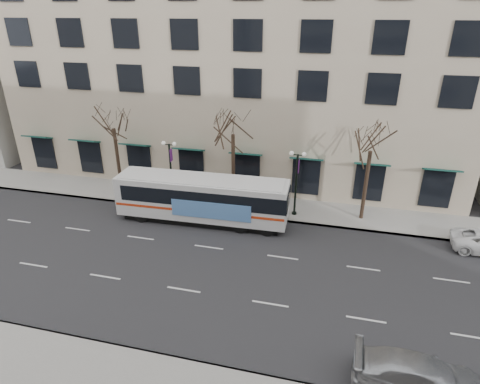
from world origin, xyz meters
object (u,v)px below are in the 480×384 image
(lamp_post_left, at_px, (171,169))
(city_bus, at_px, (203,198))
(silver_car, at_px, (422,378))
(lamp_post_right, at_px, (296,181))
(tree_far_left, at_px, (112,117))
(tree_far_right, at_px, (372,138))
(tree_far_mid, at_px, (233,122))

(lamp_post_left, relative_size, city_bus, 0.41)
(city_bus, height_order, silver_car, city_bus)
(lamp_post_right, relative_size, silver_car, 0.94)
(lamp_post_left, distance_m, silver_car, 22.35)
(tree_far_left, distance_m, tree_far_right, 20.00)
(tree_far_mid, distance_m, city_bus, 6.04)
(silver_car, bearing_deg, tree_far_mid, 41.18)
(silver_car, bearing_deg, tree_far_right, 10.07)
(tree_far_mid, relative_size, city_bus, 0.67)
(tree_far_mid, xyz_separation_m, silver_car, (11.97, -15.00, -6.10))
(lamp_post_right, height_order, city_bus, lamp_post_right)
(tree_far_left, relative_size, city_bus, 0.65)
(lamp_post_left, relative_size, silver_car, 0.94)
(tree_far_left, distance_m, lamp_post_left, 6.29)
(tree_far_right, distance_m, lamp_post_right, 6.11)
(tree_far_mid, height_order, tree_far_right, tree_far_mid)
(lamp_post_left, distance_m, lamp_post_right, 10.00)
(silver_car, bearing_deg, city_bus, 50.89)
(city_bus, bearing_deg, silver_car, -43.47)
(city_bus, distance_m, silver_car, 18.07)
(lamp_post_left, height_order, silver_car, lamp_post_left)
(tree_far_left, relative_size, lamp_post_right, 1.60)
(lamp_post_left, bearing_deg, lamp_post_right, 0.00)
(lamp_post_left, bearing_deg, tree_far_left, 173.17)
(tree_far_left, distance_m, tree_far_mid, 10.00)
(lamp_post_right, xyz_separation_m, silver_car, (6.96, -14.40, -2.14))
(tree_far_mid, height_order, silver_car, tree_far_mid)
(tree_far_mid, distance_m, tree_far_right, 10.01)
(silver_car, bearing_deg, tree_far_left, 58.27)
(lamp_post_right, height_order, silver_car, lamp_post_right)
(lamp_post_left, bearing_deg, tree_far_mid, 6.85)
(tree_far_left, bearing_deg, silver_car, -34.33)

